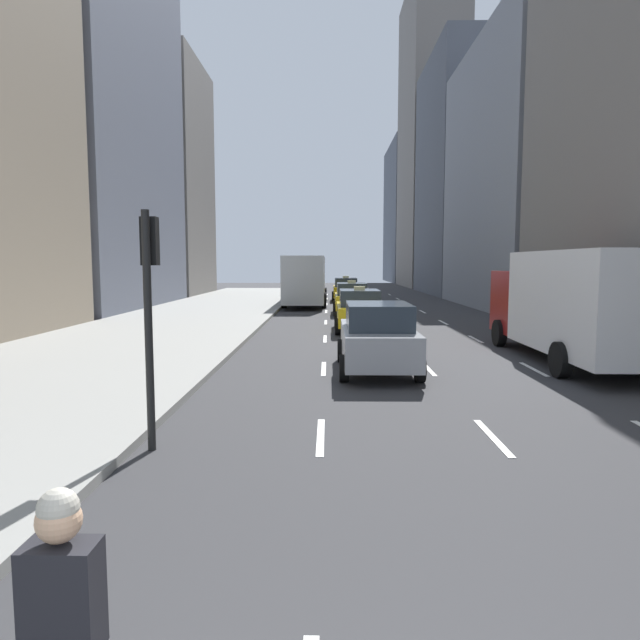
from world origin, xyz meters
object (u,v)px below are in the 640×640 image
Objects in this scene: taxi_lead at (359,310)px; city_bus at (306,278)px; box_truck at (572,303)px; taxi_third at (351,298)px; taxi_second at (346,289)px; traffic_light_pole at (149,291)px; sedan_black_near at (377,337)px.

taxi_lead is 15.48m from city_bus.
taxi_lead is at bearing -79.51° from city_bus.
taxi_third is at bearing 109.97° from box_truck.
taxi_second is 34.07m from traffic_light_pole.
city_bus reaches higher than taxi_second.
city_bus reaches higher than taxi_third.
sedan_black_near is 1.22× the size of traffic_light_pole.
taxi_third is 0.52× the size of box_truck.
taxi_lead is at bearing -90.00° from taxi_second.
taxi_second is at bearing 90.00° from sedan_black_near.
sedan_black_near is at bearing -83.34° from city_bus.
taxi_lead is 0.38× the size of city_bus.
box_truck is at bearing 14.29° from sedan_black_near.
box_truck is (5.60, -15.41, 0.83)m from taxi_third.
taxi_lead is 7.94m from taxi_third.
sedan_black_near is at bearing -90.00° from taxi_lead.
taxi_second is at bearing 102.08° from box_truck.
box_truck is at bearing -70.03° from taxi_third.
traffic_light_pole reaches higher than taxi_second.
taxi_third is 1.00× the size of sedan_black_near.
box_truck reaches higher than taxi_second.
taxi_lead is 1.00× the size of sedan_black_near.
box_truck is at bearing -53.17° from taxi_lead.
sedan_black_near is 5.83m from box_truck.
taxi_third is (0.00, -10.75, 0.00)m from taxi_second.
taxi_lead is 18.69m from taxi_second.
taxi_second is 4.58m from city_bus.
taxi_lead reaches higher than sedan_black_near.
taxi_second is 0.38× the size of city_bus.
taxi_second and taxi_third have the same top height.
taxi_third is at bearing -90.00° from taxi_second.
traffic_light_pole reaches higher than taxi_third.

